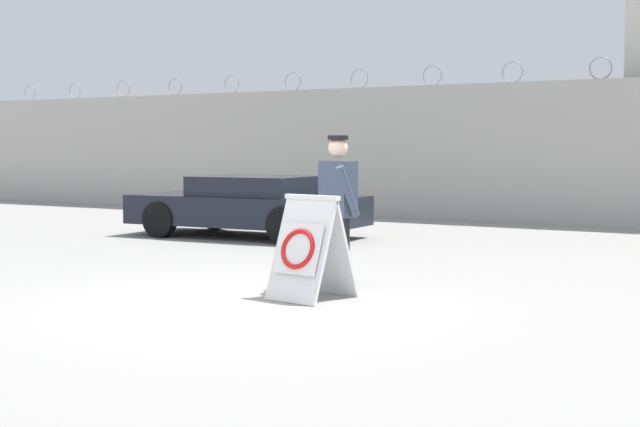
# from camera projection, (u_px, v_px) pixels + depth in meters

# --- Properties ---
(ground_plane) EXTENTS (90.00, 90.00, 0.00)m
(ground_plane) POSITION_uv_depth(u_px,v_px,m) (253.00, 305.00, 9.27)
(ground_plane) COLOR gray
(perimeter_wall) EXTENTS (36.00, 0.30, 3.47)m
(perimeter_wall) POSITION_uv_depth(u_px,v_px,m) (554.00, 153.00, 18.75)
(perimeter_wall) COLOR #ADA8A0
(perimeter_wall) RESTS_ON ground_plane
(barricade_sign) EXTENTS (0.80, 0.88, 1.13)m
(barricade_sign) POSITION_uv_depth(u_px,v_px,m) (309.00, 247.00, 9.58)
(barricade_sign) COLOR white
(barricade_sign) RESTS_ON ground_plane
(security_guard) EXTENTS (0.62, 0.52, 1.77)m
(security_guard) POSITION_uv_depth(u_px,v_px,m) (338.00, 204.00, 10.22)
(security_guard) COLOR black
(security_guard) RESTS_ON ground_plane
(parked_car_front_coupe) EXTENTS (4.29, 2.12, 1.11)m
(parked_car_front_coupe) POSITION_uv_depth(u_px,v_px,m) (249.00, 205.00, 16.22)
(parked_car_front_coupe) COLOR black
(parked_car_front_coupe) RESTS_ON ground_plane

